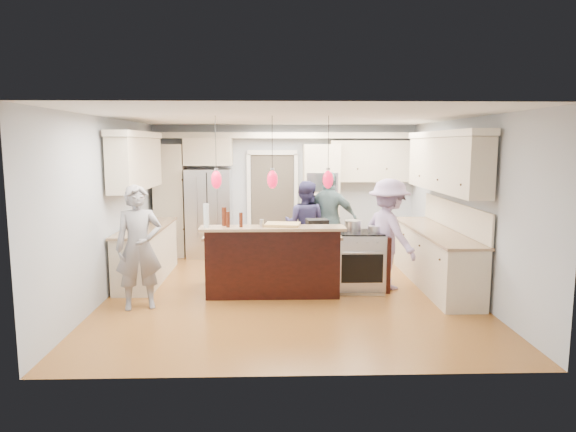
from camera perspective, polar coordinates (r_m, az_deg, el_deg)
name	(u,v)px	position (r m, az deg, el deg)	size (l,w,h in m)	color
ground_plane	(289,291)	(8.19, 0.07, -8.33)	(6.00, 6.00, 0.00)	#B07930
room_shell	(289,176)	(7.88, 0.08, 4.47)	(5.54, 6.04, 2.72)	#B2BCC6
refrigerator	(209,213)	(10.67, -8.72, 0.35)	(0.90, 0.70, 1.80)	#B7B7BC
oven_column	(321,200)	(10.63, 3.67, 1.76)	(0.72, 0.69, 2.30)	beige
back_upper_cabinets	(248,175)	(10.65, -4.42, 4.56)	(5.30, 0.61, 2.54)	beige
right_counter_run	(438,222)	(8.68, 16.36, -0.60)	(0.64, 3.10, 2.51)	beige
left_cabinets	(143,218)	(9.02, -15.81, -0.26)	(0.64, 2.30, 2.51)	beige
kitchen_island	(273,260)	(8.14, -1.67, -4.91)	(2.10, 1.46, 1.12)	black
island_range	(361,260)	(8.34, 8.07, -4.88)	(0.82, 0.71, 0.92)	#B7B7BC
pendant_lights	(272,179)	(7.36, -1.75, 4.11)	(1.75, 0.15, 1.03)	black
person_bar_end	(139,247)	(7.46, -16.24, -3.37)	(0.64, 0.42, 1.75)	gray
person_far_left	(305,225)	(9.56, 1.90, -0.97)	(0.79, 0.62, 1.63)	navy
person_far_right	(330,220)	(9.62, 4.66, -0.42)	(1.05, 0.44, 1.80)	#496266
person_range_side	(389,234)	(8.33, 11.13, -1.99)	(1.14, 0.65, 1.76)	#A992C5
floor_rug	(358,287)	(8.49, 7.81, -7.77)	(0.72, 1.05, 0.01)	#7F6245
water_bottle	(206,216)	(7.40, -9.07, 0.03)	(0.08, 0.08, 0.34)	silver
beer_bottle_a	(224,217)	(7.52, -7.11, -0.06)	(0.07, 0.07, 0.27)	#42180B
beer_bottle_b	(228,219)	(7.40, -6.69, -0.37)	(0.06, 0.06, 0.23)	#42180B
beer_bottle_c	(241,220)	(7.39, -5.25, -0.42)	(0.05, 0.05, 0.21)	#42180B
drink_can	(262,223)	(7.40, -2.95, -0.79)	(0.06, 0.06, 0.11)	#B7B7BC
cutting_board	(283,225)	(7.49, -0.60, -0.95)	(0.49, 0.35, 0.04)	tan
pot_large	(353,225)	(8.40, 7.22, -1.00)	(0.27, 0.27, 0.16)	#B7B7BC
pot_small	(375,229)	(8.23, 9.60, -1.43)	(0.20, 0.20, 0.10)	#B7B7BC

